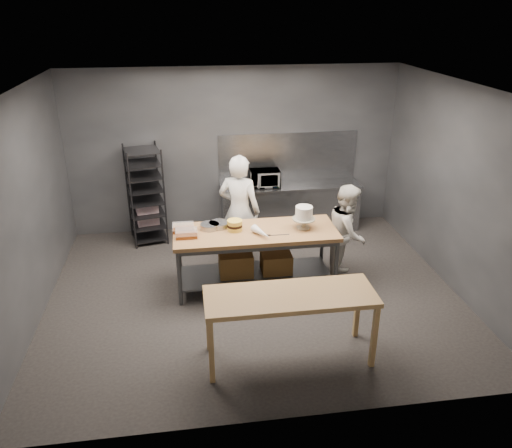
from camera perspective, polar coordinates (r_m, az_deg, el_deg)
The scene contains 16 objects.
ground at distance 7.56m, azimuth -0.26°, elevation -7.84°, with size 6.00×6.00×0.00m, color black.
back_wall at distance 9.24m, azimuth -2.46°, elevation 8.38°, with size 6.00×0.04×3.00m, color #4C4F54.
work_table at distance 7.48m, azimuth -0.17°, elevation -3.17°, with size 2.40×0.90×0.92m.
near_counter at distance 5.88m, azimuth 3.92°, elevation -8.73°, with size 2.00×0.70×0.90m.
back_counter at distance 9.43m, azimuth 3.91°, elevation 1.94°, with size 2.60×0.60×0.90m.
splashback_panel at distance 9.42m, azimuth 3.69°, elevation 7.69°, with size 2.60×0.02×0.90m, color slate.
speed_rack at distance 9.05m, azimuth -12.48°, elevation 3.18°, with size 0.72×0.76×1.75m.
chef_behind at distance 7.99m, azimuth -1.91°, elevation 1.49°, with size 0.68×0.45×1.86m, color white.
chef_right at distance 7.74m, azimuth 10.38°, elevation -0.99°, with size 0.75×0.58×1.54m, color silver.
microwave at distance 9.14m, azimuth 1.00°, elevation 5.25°, with size 0.54×0.37×0.30m, color black.
frosted_cake_stand at distance 7.35m, azimuth 5.50°, elevation 1.09°, with size 0.34×0.34×0.34m.
layer_cake at distance 7.31m, azimuth -2.44°, elevation -0.15°, with size 0.22×0.22×0.16m.
cake_pans at distance 7.43m, azimuth -4.77°, elevation -0.15°, with size 0.42×0.33×0.07m.
piping_bag at distance 7.12m, azimuth 0.63°, elevation -1.00°, with size 0.12×0.12×0.38m, color white.
offset_spatula at distance 7.18m, azimuth 2.00°, elevation -1.27°, with size 0.37×0.02×0.02m.
pastry_clamshells at distance 7.27m, azimuth -8.14°, elevation -0.73°, with size 0.35×0.42×0.11m.
Camera 1 is at (-0.89, -6.36, 3.99)m, focal length 35.00 mm.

